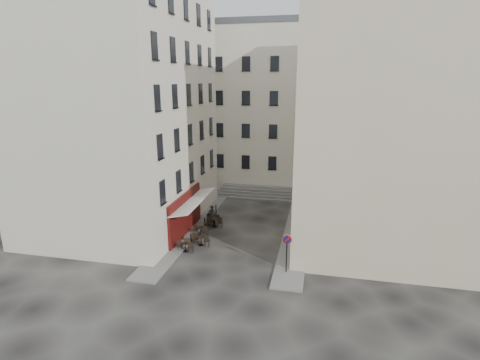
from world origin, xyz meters
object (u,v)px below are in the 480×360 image
(no_parking_sign, at_px, (287,246))
(bistro_table_b, at_px, (201,240))
(bistro_table_a, at_px, (186,246))
(pedestrian, at_px, (212,215))

(no_parking_sign, relative_size, bistro_table_b, 2.00)
(bistro_table_b, bearing_deg, bistro_table_a, -122.52)
(bistro_table_a, relative_size, bistro_table_b, 0.90)
(no_parking_sign, distance_m, bistro_table_a, 7.91)
(bistro_table_a, bearing_deg, pedestrian, 85.54)
(no_parking_sign, height_order, pedestrian, no_parking_sign)
(bistro_table_a, height_order, bistro_table_b, bistro_table_b)
(bistro_table_b, relative_size, pedestrian, 0.74)
(bistro_table_b, bearing_deg, no_parking_sign, -23.49)
(no_parking_sign, height_order, bistro_table_b, no_parking_sign)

